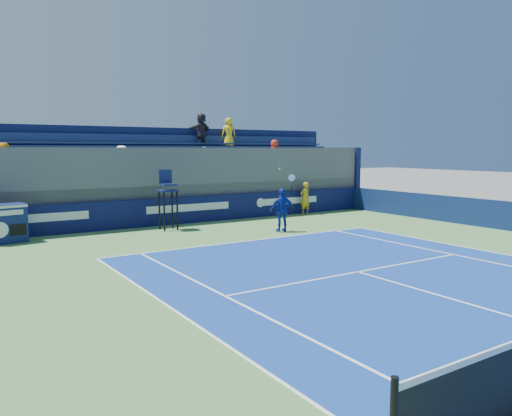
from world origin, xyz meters
TOP-DOWN VIEW (x-y plane):
  - ball_person at (6.28, 16.65)m, footprint 0.63×0.44m
  - back_hoarding at (0.00, 17.10)m, footprint 20.40×0.21m
  - match_clock at (-7.47, 16.21)m, footprint 1.43×0.95m
  - umpire_chair at (-1.50, 15.84)m, footprint 0.72×0.72m
  - tennis_player at (2.16, 12.90)m, footprint 1.10×0.66m
  - stadium_seating at (0.00, 19.15)m, footprint 21.00×4.05m

SIDE VIEW (x-z plane):
  - back_hoarding at x=0.00m, z-range 0.00..1.20m
  - match_clock at x=-7.47m, z-range 0.04..1.44m
  - ball_person at x=6.28m, z-range 0.01..1.66m
  - tennis_player at x=2.16m, z-range -0.40..2.18m
  - umpire_chair at x=-1.50m, z-range 0.29..2.77m
  - stadium_seating at x=0.00m, z-range -0.73..4.43m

